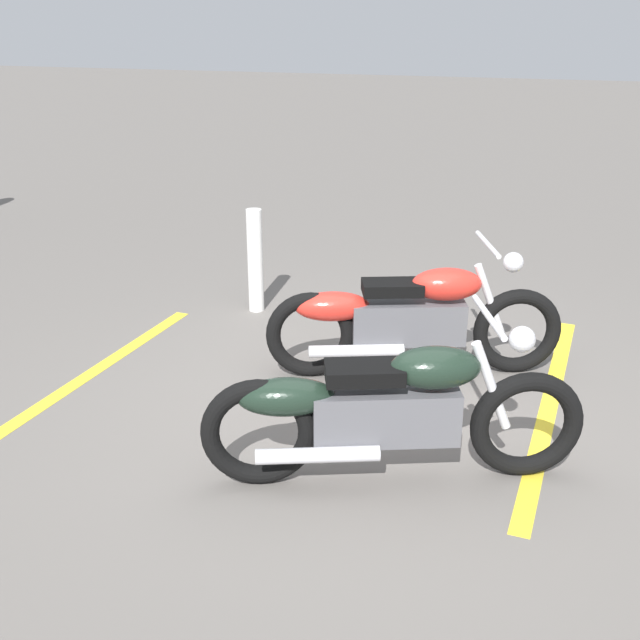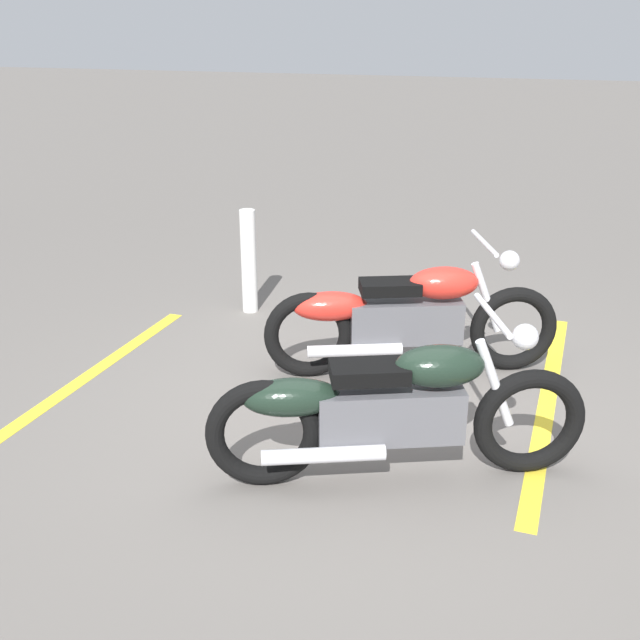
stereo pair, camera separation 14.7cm
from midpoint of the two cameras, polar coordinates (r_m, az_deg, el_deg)
ground_plane at (r=5.37m, az=4.50°, el=-6.92°), size 60.00×60.00×0.00m
motorcycle_bright_foreground at (r=5.77m, az=7.22°, el=0.18°), size 2.12×0.94×1.04m
motorcycle_dark_foreground at (r=4.45m, az=5.76°, el=-6.62°), size 2.11×0.95×1.04m
bollard_post at (r=7.03m, az=-4.22°, el=4.38°), size 0.14×0.14×0.95m
parking_stripe_near at (r=5.74m, az=17.32°, el=-5.89°), size 0.27×3.20×0.01m
parking_stripe_mid at (r=5.98m, az=-17.24°, el=-4.70°), size 0.27×3.20×0.01m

